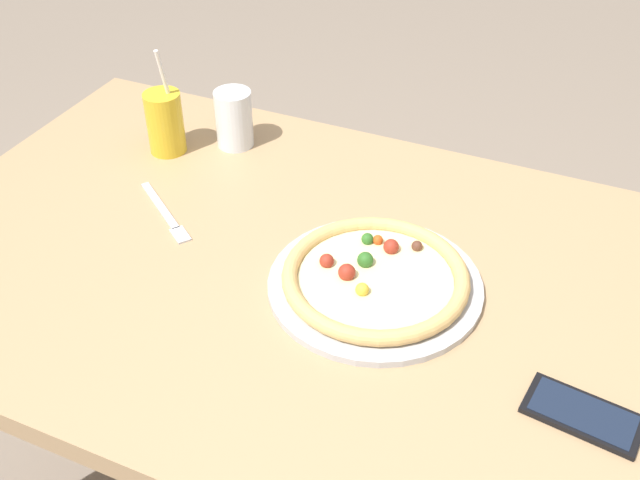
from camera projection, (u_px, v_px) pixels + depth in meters
The scene contains 6 objects.
dining_table at pixel (300, 309), 1.30m from camera, with size 1.36×0.88×0.75m.
pizza_near at pixel (375, 279), 1.18m from camera, with size 0.34×0.34×0.04m.
drink_cup_colored at pixel (165, 122), 1.47m from camera, with size 0.07×0.07×0.22m.
water_cup_clear at pixel (234, 118), 1.49m from camera, with size 0.07×0.07×0.12m.
fork at pixel (166, 215), 1.34m from camera, with size 0.17×0.14×0.00m.
cell_phone at pixel (583, 414), 0.99m from camera, with size 0.16×0.09×0.01m.
Camera 1 is at (0.41, -0.85, 1.54)m, focal length 42.27 mm.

